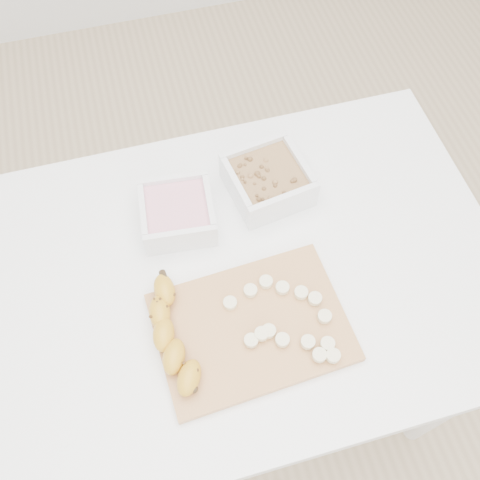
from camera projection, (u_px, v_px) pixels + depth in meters
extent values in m
plane|color=#C6AD89|center=(243.00, 376.00, 1.67)|extent=(3.50, 3.50, 0.00)
cube|color=white|center=(244.00, 273.00, 1.03)|extent=(1.00, 0.70, 0.04)
cylinder|color=white|center=(453.00, 404.00, 1.28)|extent=(0.05, 0.05, 0.71)
cylinder|color=white|center=(57.00, 280.00, 1.44)|extent=(0.05, 0.05, 0.71)
cylinder|color=white|center=(362.00, 208.00, 1.55)|extent=(0.05, 0.05, 0.71)
cube|color=white|center=(178.00, 213.00, 1.04)|extent=(0.15, 0.15, 0.06)
cube|color=pink|center=(177.00, 212.00, 1.04)|extent=(0.13, 0.13, 0.04)
cube|color=white|center=(268.00, 180.00, 1.07)|extent=(0.17, 0.17, 0.07)
cube|color=olive|center=(268.00, 179.00, 1.07)|extent=(0.14, 0.14, 0.04)
cube|color=tan|center=(251.00, 327.00, 0.95)|extent=(0.35, 0.26, 0.01)
cylinder|color=beige|center=(230.00, 303.00, 0.96)|extent=(0.02, 0.02, 0.01)
cylinder|color=beige|center=(250.00, 291.00, 0.97)|extent=(0.02, 0.02, 0.01)
cylinder|color=beige|center=(266.00, 282.00, 0.98)|extent=(0.02, 0.02, 0.01)
cylinder|color=beige|center=(282.00, 288.00, 0.97)|extent=(0.02, 0.02, 0.01)
cylinder|color=beige|center=(301.00, 293.00, 0.97)|extent=(0.02, 0.02, 0.01)
cylinder|color=beige|center=(315.00, 299.00, 0.96)|extent=(0.02, 0.02, 0.01)
cylinder|color=beige|center=(325.00, 316.00, 0.94)|extent=(0.02, 0.02, 0.01)
cylinder|color=beige|center=(251.00, 341.00, 0.92)|extent=(0.02, 0.02, 0.01)
cylinder|color=beige|center=(269.00, 331.00, 0.93)|extent=(0.02, 0.02, 0.01)
cylinder|color=beige|center=(282.00, 340.00, 0.92)|extent=(0.02, 0.02, 0.01)
cylinder|color=beige|center=(308.00, 342.00, 0.92)|extent=(0.02, 0.02, 0.01)
cylinder|color=beige|center=(328.00, 344.00, 0.91)|extent=(0.02, 0.02, 0.01)
cylinder|color=beige|center=(333.00, 356.00, 0.90)|extent=(0.02, 0.02, 0.01)
cylinder|color=beige|center=(319.00, 355.00, 0.90)|extent=(0.02, 0.02, 0.01)
cylinder|color=beige|center=(262.00, 334.00, 0.92)|extent=(0.02, 0.02, 0.01)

